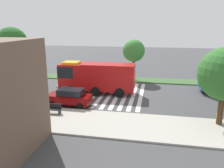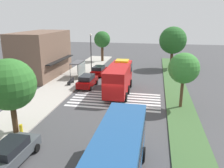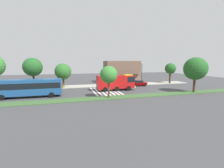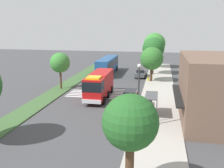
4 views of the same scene
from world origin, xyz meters
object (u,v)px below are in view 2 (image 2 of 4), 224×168
Objects in this scene: parked_car_east at (99,71)px; bus_stop_shelter at (80,66)px; parked_car_mid at (87,81)px; sidewalk_tree_east at (102,40)px; median_tree_west at (173,40)px; street_lamp at (91,50)px; median_tree_far_west at (184,68)px; fire_hydrant at (21,128)px; bench_near_shelter at (71,81)px; parked_car_west at (12,152)px; sidewalk_tree_center at (10,85)px; fire_truck at (119,77)px.

bus_stop_shelter reaches higher than parked_car_east.
bus_stop_shelter is at bearing 31.14° from parked_car_mid.
median_tree_west reaches higher than sidewalk_tree_east.
street_lamp is 19.60m from median_tree_far_west.
fire_hydrant is (-13.80, 1.70, -0.41)m from parked_car_mid.
bench_near_shelter is 0.24× the size of street_lamp.
parked_car_west is 4.19m from fire_hydrant.
parked_car_mid is at bearing -7.01° from fire_hydrant.
median_tree_west is at bearing -55.70° from parked_car_east.
street_lamp is at bearing 45.16° from median_tree_far_west.
street_lamp reaches higher than sidewalk_tree_east.
bus_stop_shelter is 0.59× the size of median_tree_far_west.
median_tree_west reaches higher than sidewalk_tree_center.
sidewalk_tree_east is at bearing 18.27° from fire_truck.
sidewalk_tree_east is at bearing 0.88° from fire_hydrant.
fire_hydrant is (-22.30, -0.10, -3.50)m from street_lamp.
sidewalk_tree_center reaches higher than bench_near_shelter.
fire_truck is 5.73× the size of bench_near_shelter.
street_lamp is at bearing 48.00° from parked_car_east.
fire_truck reaches higher than parked_car_mid.
fire_truck is 1.44× the size of sidewalk_tree_east.
sidewalk_tree_east is 14.97m from median_tree_west.
bench_near_shelter is at bearing 173.93° from street_lamp.
sidewalk_tree_center reaches higher than bus_stop_shelter.
median_tree_west reaches higher than parked_car_west.
sidewalk_tree_center reaches higher than parked_car_west.
fire_hydrant is (-8.49, 13.79, -3.90)m from median_tree_far_west.
sidewalk_tree_center is at bearing -180.00° from sidewalk_tree_east.
sidewalk_tree_center is at bearing 172.60° from parked_car_mid.
median_tree_far_west is at bearing -180.00° from median_tree_west.
median_tree_west reaches higher than fire_hydrant.
bus_stop_shelter is 17.90m from median_tree_west.
parked_car_mid is 14.38m from sidewalk_tree_center.
bench_near_shelter is 20.59m from median_tree_west.
median_tree_far_west is 0.77× the size of median_tree_west.
fire_hydrant is at bearing 177.70° from parked_car_east.
median_tree_west is at bearing -27.00° from sidewalk_tree_center.
street_lamp reaches higher than bus_stop_shelter.
parked_car_west is at bearing -171.79° from bench_near_shelter.
median_tree_west is at bearing 0.00° from median_tree_far_west.
street_lamp is 22.30m from sidewalk_tree_center.
parked_car_mid is 2.73m from bench_near_shelter.
parked_car_east is at bearing -51.51° from bus_stop_shelter.
fire_truck reaches higher than parked_car_east.
parked_car_mid is at bearing 72.97° from fire_truck.
sidewalk_tree_east reaches higher than median_tree_far_west.
street_lamp reaches higher than fire_truck.
parked_car_west is 0.60× the size of median_tree_west.
sidewalk_tree_center is (-14.44, -0.44, 3.73)m from bench_near_shelter.
bench_near_shelter is at bearing 132.74° from median_tree_west.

